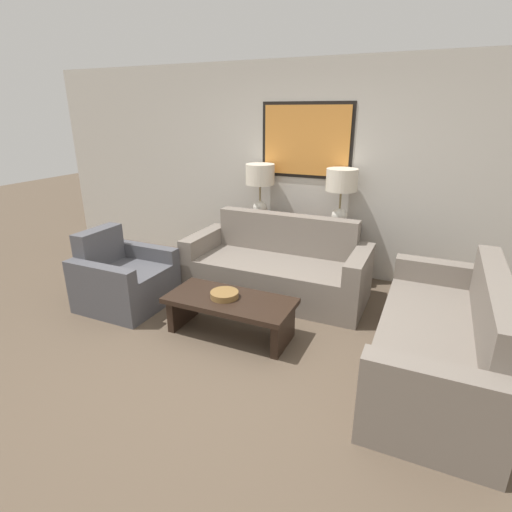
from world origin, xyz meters
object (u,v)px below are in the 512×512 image
Objects in this scene: table_lamp_left at (260,180)px; couch_by_back_wall at (277,269)px; console_table at (297,247)px; couch_by_side at (442,342)px; decorative_bowl at (224,295)px; armchair_near_back_wall at (124,280)px; table_lamp_right at (341,186)px; coffee_table at (230,308)px.

table_lamp_left is 0.33× the size of couch_by_back_wall.
couch_by_back_wall reaches higher than console_table.
couch_by_side is 1.91m from decorative_bowl.
table_lamp_left is at bearing 61.16° from armchair_near_back_wall.
console_table is 0.75× the size of couch_by_side.
table_lamp_left reaches higher than decorative_bowl.
table_lamp_right is at bearing 0.00° from console_table.
couch_by_back_wall is at bearing -52.95° from table_lamp_left.
couch_by_back_wall is 1.73m from armchair_near_back_wall.
couch_by_side is at bearing -34.70° from table_lamp_left.
console_table is 1.27× the size of coffee_table.
decorative_bowl is (-0.65, -1.76, -0.79)m from table_lamp_right.
armchair_near_back_wall is at bearing -118.84° from table_lamp_left.
couch_by_side is 7.72× the size of decorative_bowl.
decorative_bowl is 1.33m from armchair_near_back_wall.
decorative_bowl is at bearing -178.64° from coffee_table.
table_lamp_left is 1.26m from couch_by_back_wall.
coffee_table is at bearing -108.68° from table_lamp_right.
table_lamp_right reaches higher than armchair_near_back_wall.
couch_by_back_wall is (0.00, -0.70, -0.06)m from console_table.
decorative_bowl is at bearing -93.87° from console_table.
couch_by_back_wall is 1.00× the size of couch_by_side.
console_table is at bearing 87.96° from coffee_table.
table_lamp_left and table_lamp_right have the same top height.
couch_by_side is (1.78, -0.90, 0.00)m from couch_by_back_wall.
decorative_bowl is (-0.06, -0.00, 0.13)m from coffee_table.
coffee_table is at bearing 1.36° from decorative_bowl.
decorative_bowl is (-0.12, -1.76, 0.05)m from console_table.
console_table reaches higher than coffee_table.
armchair_near_back_wall is at bearing 176.09° from coffee_table.
armchair_near_back_wall is at bearing 175.87° from decorative_bowl.
table_lamp_left is 2.57× the size of decorative_bowl.
table_lamp_right is at bearing 52.95° from couch_by_back_wall.
console_table is 0.75× the size of couch_by_back_wall.
couch_by_side reaches higher than decorative_bowl.
couch_by_back_wall is 1.06m from decorative_bowl.
coffee_table is 1.39m from armchair_near_back_wall.
table_lamp_right is (1.06, 0.00, 0.00)m from table_lamp_left.
table_lamp_left is 1.97m from decorative_bowl.
table_lamp_right is 0.33× the size of couch_by_side.
armchair_near_back_wall is (-1.44, -1.66, -0.07)m from console_table.
table_lamp_left is at bearing 127.05° from couch_by_back_wall.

